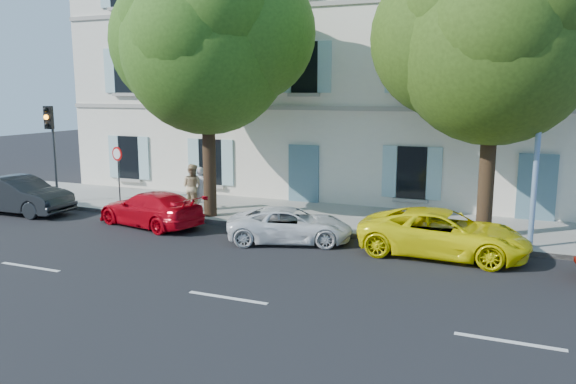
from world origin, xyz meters
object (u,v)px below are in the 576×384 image
at_px(street_lamp, 542,94).
at_px(car_dark_sedan, 19,195).
at_px(pedestrian_a, 201,188).
at_px(pedestrian_b, 192,187).
at_px(traffic_light, 51,133).
at_px(road_sign, 118,164).
at_px(tree_left, 207,50).
at_px(car_red_coupe, 150,209).
at_px(tree_right, 495,47).
at_px(car_yellow_supercar, 443,233).
at_px(car_white_coupe, 290,225).

bearing_deg(street_lamp, car_dark_sedan, -175.10).
xyz_separation_m(pedestrian_a, pedestrian_b, (-0.31, -0.12, 0.05)).
distance_m(traffic_light, road_sign, 3.35).
relative_size(tree_left, pedestrian_a, 5.51).
bearing_deg(traffic_light, pedestrian_b, 7.91).
relative_size(car_dark_sedan, road_sign, 1.82).
relative_size(road_sign, pedestrian_b, 1.35).
distance_m(car_red_coupe, road_sign, 3.30).
xyz_separation_m(car_dark_sedan, tree_right, (16.85, 2.49, 5.22)).
bearing_deg(tree_left, road_sign, -179.19).
height_order(car_red_coupe, car_yellow_supercar, car_yellow_supercar).
height_order(car_red_coupe, pedestrian_a, pedestrian_a).
relative_size(tree_left, street_lamp, 1.18).
xyz_separation_m(car_white_coupe, pedestrian_b, (-5.04, 2.40, 0.50)).
distance_m(car_dark_sedan, pedestrian_a, 7.06).
bearing_deg(car_dark_sedan, pedestrian_a, -68.99).
xyz_separation_m(car_white_coupe, pedestrian_a, (-4.73, 2.53, 0.45)).
height_order(car_red_coupe, tree_left, tree_left).
height_order(car_dark_sedan, car_white_coupe, car_dark_sedan).
xyz_separation_m(car_dark_sedan, car_white_coupe, (11.27, 0.11, -0.18)).
bearing_deg(tree_left, tree_right, 3.72).
bearing_deg(pedestrian_b, car_white_coupe, 159.94).
xyz_separation_m(tree_right, pedestrian_b, (-10.62, 0.02, -4.90)).
xyz_separation_m(road_sign, pedestrian_a, (3.22, 0.82, -0.89)).
distance_m(road_sign, street_lamp, 15.12).
xyz_separation_m(car_red_coupe, tree_left, (1.45, 1.64, 5.47)).
distance_m(car_red_coupe, street_lamp, 12.97).
relative_size(car_red_coupe, tree_right, 0.47).
distance_m(car_red_coupe, car_white_coupe, 5.34).
distance_m(street_lamp, pedestrian_b, 12.52).
relative_size(car_red_coupe, pedestrian_a, 2.51).
distance_m(car_dark_sedan, car_white_coupe, 11.27).
height_order(tree_left, street_lamp, tree_left).
xyz_separation_m(road_sign, street_lamp, (14.88, -0.26, 2.72)).
xyz_separation_m(car_dark_sedan, pedestrian_a, (6.54, 2.64, 0.27)).
bearing_deg(car_yellow_supercar, pedestrian_b, 78.85).
bearing_deg(pedestrian_a, car_red_coupe, 77.54).
height_order(traffic_light, road_sign, traffic_light).
xyz_separation_m(car_dark_sedan, tree_left, (7.38, 1.88, 5.36)).
bearing_deg(car_white_coupe, car_red_coupe, 70.15).
height_order(tree_right, road_sign, tree_right).
bearing_deg(traffic_light, car_white_coupe, -8.00).
distance_m(tree_right, pedestrian_a, 11.44).
distance_m(car_white_coupe, traffic_light, 11.48).
height_order(tree_right, pedestrian_b, tree_right).
bearing_deg(road_sign, pedestrian_a, 14.27).
distance_m(car_dark_sedan, pedestrian_b, 6.73).
relative_size(car_red_coupe, car_white_coupe, 1.08).
bearing_deg(pedestrian_a, tree_left, 139.61).
distance_m(car_white_coupe, tree_left, 7.00).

